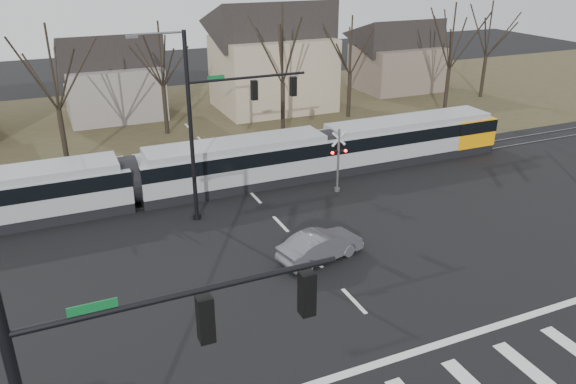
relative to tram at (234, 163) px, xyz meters
name	(u,v)px	position (x,y,z in m)	size (l,w,h in m)	color
ground	(379,327)	(0.56, -16.00, -1.62)	(140.00, 140.00, 0.00)	black
grass_verge	(182,121)	(0.56, 16.00, -1.62)	(140.00, 28.00, 0.01)	#38331E
stop_line	(406,355)	(0.56, -17.80, -1.62)	(28.00, 0.35, 0.01)	silver
lane_dashes	(244,185)	(0.56, 0.00, -1.62)	(0.18, 30.00, 0.01)	silver
rail_pair	(245,186)	(0.56, -0.20, -1.59)	(90.00, 1.52, 0.06)	#59595E
tram	(234,163)	(0.00, 0.00, 0.00)	(39.26, 2.92, 2.98)	gray
sedan	(321,246)	(0.85, -10.23, -0.90)	(4.58, 2.45, 1.43)	#4E4F55
signal_pole_far	(220,116)	(-1.85, -3.50, 4.08)	(9.28, 0.44, 10.20)	black
rail_crossing_signal	(338,163)	(5.56, -3.21, 0.26)	(1.08, 0.36, 4.00)	#59595B
tree_row	(222,75)	(2.56, 10.00, 3.38)	(59.20, 7.20, 10.00)	black
house_b	(112,72)	(-4.44, 20.00, 2.35)	(8.64, 7.56, 7.65)	gray
house_c	(272,52)	(9.56, 17.00, 3.61)	(10.80, 8.64, 10.10)	tan
house_d	(397,51)	(24.56, 19.00, 2.35)	(8.64, 7.56, 7.65)	brown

